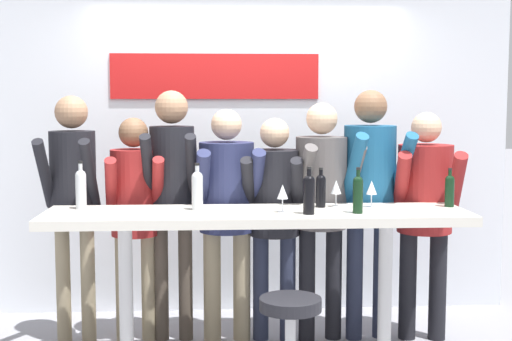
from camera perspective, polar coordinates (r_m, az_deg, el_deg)
The scene contains 20 objects.
back_wall at distance 5.83m, azimuth -0.74°, elevation 2.57°, with size 4.29×0.12×2.82m.
tasting_table at distance 4.55m, azimuth 0.07°, elevation -5.02°, with size 2.69×0.64×1.03m.
bar_stool at distance 4.11m, azimuth 2.76°, elevation -13.02°, with size 0.37×0.37×0.63m.
person_far_left at distance 5.16m, azimuth -14.44°, elevation -1.44°, with size 0.39×0.53×1.76m.
person_left at distance 5.13m, azimuth -9.69°, elevation -2.62°, with size 0.44×0.54×1.61m.
person_center_left at distance 5.09m, azimuth -6.72°, elevation -1.09°, with size 0.38×0.53×1.80m.
person_center at distance 5.06m, azimuth -2.35°, elevation -2.36°, with size 0.50×0.58×1.67m.
person_center_right at distance 5.07m, azimuth 1.48°, elevation -2.73°, with size 0.47×0.56×1.61m.
person_right at distance 5.09m, azimuth 5.27°, elevation -1.94°, with size 0.49×0.60×1.71m.
person_far_right at distance 5.16m, azimuth 9.10°, elevation -1.21°, with size 0.49×0.61×1.80m.
person_rightmost at distance 5.23m, azimuth 13.36°, elevation -2.42°, with size 0.51×0.59×1.65m.
wine_bottle_0 at distance 4.87m, azimuth 15.23°, elevation -1.45°, with size 0.06×0.06×0.26m.
wine_bottle_1 at distance 4.73m, azimuth -13.83°, elevation -1.32°, with size 0.07×0.07×0.31m.
wine_bottle_2 at distance 4.40m, azimuth 4.25°, elevation -1.75°, with size 0.07×0.07×0.30m.
wine_bottle_3 at distance 4.47m, azimuth 8.16°, elevation -1.76°, with size 0.06×0.06×0.29m.
wine_bottle_4 at distance 4.57m, azimuth -4.72°, elevation -1.45°, with size 0.07×0.07×0.30m.
wine_bottle_5 at distance 4.70m, azimuth 5.20°, elevation -1.48°, with size 0.06×0.06×0.26m.
wine_glass_0 at distance 4.73m, azimuth 6.43°, elevation -1.39°, with size 0.07×0.07×0.18m.
wine_glass_1 at distance 4.46m, azimuth 2.14°, elevation -1.79°, with size 0.07×0.07×0.18m.
wine_glass_2 at distance 4.73m, azimuth 9.23°, elevation -1.43°, with size 0.07×0.07×0.18m.
Camera 1 is at (-0.26, -4.47, 1.74)m, focal length 50.00 mm.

